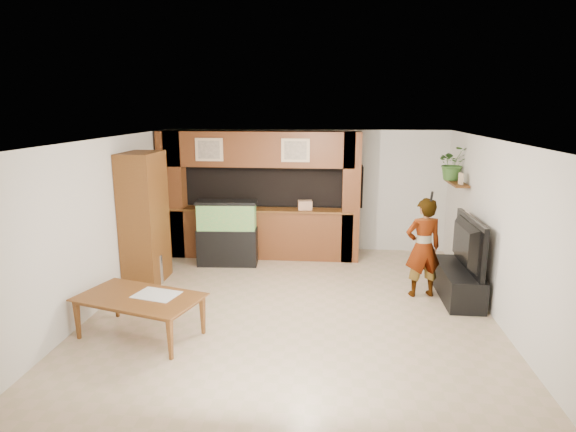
# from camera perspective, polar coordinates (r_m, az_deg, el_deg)

# --- Properties ---
(floor) EXTENTS (6.50, 6.50, 0.00)m
(floor) POSITION_cam_1_polar(r_m,az_deg,el_deg) (7.71, 0.66, -10.67)
(floor) COLOR tan
(floor) RESTS_ON ground
(ceiling) EXTENTS (6.50, 6.50, 0.00)m
(ceiling) POSITION_cam_1_polar(r_m,az_deg,el_deg) (7.08, 0.71, 9.00)
(ceiling) COLOR white
(ceiling) RESTS_ON wall_back
(wall_back) EXTENTS (6.00, 0.00, 6.00)m
(wall_back) POSITION_cam_1_polar(r_m,az_deg,el_deg) (10.46, 2.11, 3.07)
(wall_back) COLOR beige
(wall_back) RESTS_ON floor
(wall_left) EXTENTS (0.00, 6.50, 6.50)m
(wall_left) POSITION_cam_1_polar(r_m,az_deg,el_deg) (8.09, -21.01, -0.70)
(wall_left) COLOR beige
(wall_left) RESTS_ON floor
(wall_right) EXTENTS (0.00, 6.50, 6.50)m
(wall_right) POSITION_cam_1_polar(r_m,az_deg,el_deg) (7.66, 23.66, -1.65)
(wall_right) COLOR beige
(wall_right) RESTS_ON floor
(partition) EXTENTS (4.20, 0.99, 2.60)m
(partition) POSITION_cam_1_polar(r_m,az_deg,el_deg) (9.96, -3.55, 2.63)
(partition) COLOR brown
(partition) RESTS_ON floor
(wall_clock) EXTENTS (0.05, 0.25, 0.25)m
(wall_clock) POSITION_cam_1_polar(r_m,az_deg,el_deg) (8.86, -18.31, 4.58)
(wall_clock) COLOR black
(wall_clock) RESTS_ON wall_left
(wall_shelf) EXTENTS (0.25, 0.90, 0.04)m
(wall_shelf) POSITION_cam_1_polar(r_m,az_deg,el_deg) (9.38, 19.36, 3.69)
(wall_shelf) COLOR brown
(wall_shelf) RESTS_ON wall_right
(pantry_cabinet) EXTENTS (0.58, 0.95, 2.32)m
(pantry_cabinet) POSITION_cam_1_polar(r_m,az_deg,el_deg) (8.79, -16.66, -0.29)
(pantry_cabinet) COLOR brown
(pantry_cabinet) RESTS_ON floor
(trash_can) EXTENTS (0.29, 0.29, 0.52)m
(trash_can) POSITION_cam_1_polar(r_m,az_deg,el_deg) (8.89, -15.53, -6.08)
(trash_can) COLOR #B2B2B7
(trash_can) RESTS_ON floor
(aquarium) EXTENTS (1.17, 0.44, 1.29)m
(aquarium) POSITION_cam_1_polar(r_m,az_deg,el_deg) (9.54, -7.21, -2.10)
(aquarium) COLOR black
(aquarium) RESTS_ON floor
(tv_stand) EXTENTS (0.55, 1.50, 0.50)m
(tv_stand) POSITION_cam_1_polar(r_m,az_deg,el_deg) (8.44, 19.42, -7.46)
(tv_stand) COLOR black
(tv_stand) RESTS_ON floor
(television) EXTENTS (0.22, 1.48, 0.85)m
(television) POSITION_cam_1_polar(r_m,az_deg,el_deg) (8.24, 19.77, -3.04)
(television) COLOR black
(television) RESTS_ON tv_stand
(photo_frame) EXTENTS (0.06, 0.16, 0.20)m
(photo_frame) POSITION_cam_1_polar(r_m,az_deg,el_deg) (9.11, 19.81, 4.18)
(photo_frame) COLOR tan
(photo_frame) RESTS_ON wall_shelf
(potted_plant) EXTENTS (0.66, 0.60, 0.64)m
(potted_plant) POSITION_cam_1_polar(r_m,az_deg,el_deg) (9.59, 18.96, 5.96)
(potted_plant) COLOR #345E25
(potted_plant) RESTS_ON wall_shelf
(person) EXTENTS (0.68, 0.52, 1.66)m
(person) POSITION_cam_1_polar(r_m,az_deg,el_deg) (8.17, 15.71, -3.62)
(person) COLOR tan
(person) RESTS_ON floor
(microphone) EXTENTS (0.04, 0.11, 0.17)m
(microphone) POSITION_cam_1_polar(r_m,az_deg,el_deg) (7.82, 16.67, 2.24)
(microphone) COLOR black
(microphone) RESTS_ON person
(dining_table) EXTENTS (1.85, 1.35, 0.58)m
(dining_table) POSITION_cam_1_polar(r_m,az_deg,el_deg) (6.95, -17.22, -11.40)
(dining_table) COLOR brown
(dining_table) RESTS_ON floor
(newspaper_a) EXTENTS (0.66, 0.55, 0.01)m
(newspaper_a) POSITION_cam_1_polar(r_m,az_deg,el_deg) (6.84, -15.32, -8.97)
(newspaper_a) COLOR silver
(newspaper_a) RESTS_ON dining_table
(counter_box) EXTENTS (0.30, 0.23, 0.19)m
(counter_box) POSITION_cam_1_polar(r_m,az_deg,el_deg) (9.71, 2.03, 1.30)
(counter_box) COLOR #AA7B5C
(counter_box) RESTS_ON partition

